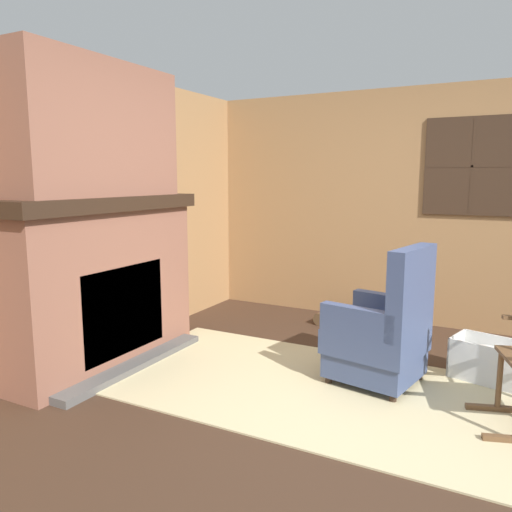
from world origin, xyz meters
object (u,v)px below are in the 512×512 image
at_px(firewood_stack, 339,317).
at_px(oil_lamp_vase, 56,184).
at_px(decorative_plate_on_mantel, 97,178).
at_px(storage_case, 130,187).
at_px(laundry_basket, 487,360).
at_px(armchair, 382,335).

distance_m(firewood_stack, oil_lamp_vase, 3.05).
bearing_deg(oil_lamp_vase, decorative_plate_on_mantel, 92.75).
bearing_deg(storage_case, decorative_plate_on_mantel, -93.25).
height_order(laundry_basket, storage_case, storage_case).
relative_size(oil_lamp_vase, decorative_plate_on_mantel, 1.00).
height_order(laundry_basket, decorative_plate_on_mantel, decorative_plate_on_mantel).
bearing_deg(decorative_plate_on_mantel, armchair, 14.80).
xyz_separation_m(firewood_stack, oil_lamp_vase, (-1.38, -2.33, 1.40)).
xyz_separation_m(armchair, storage_case, (-2.14, -0.22, 1.06)).
height_order(armchair, oil_lamp_vase, oil_lamp_vase).
bearing_deg(laundry_basket, oil_lamp_vase, -153.23).
bearing_deg(decorative_plate_on_mantel, laundry_basket, 19.53).
distance_m(firewood_stack, decorative_plate_on_mantel, 2.78).
bearing_deg(firewood_stack, storage_case, -131.60).
bearing_deg(decorative_plate_on_mantel, storage_case, 86.75).
bearing_deg(firewood_stack, laundry_basket, -32.00).
height_order(armchair, laundry_basket, armchair).
distance_m(oil_lamp_vase, decorative_plate_on_mantel, 0.42).
relative_size(storage_case, decorative_plate_on_mantel, 0.76).
bearing_deg(oil_lamp_vase, storage_case, 89.99).
bearing_deg(laundry_basket, firewood_stack, 148.00).
bearing_deg(armchair, oil_lamp_vase, 35.42).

